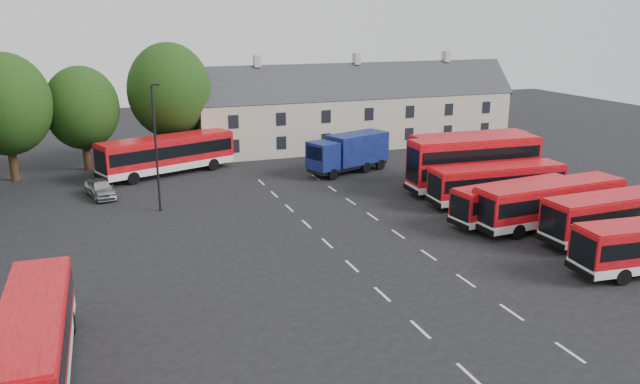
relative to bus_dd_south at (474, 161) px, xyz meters
The scene contains 14 objects.
ground 18.11m from the bus_dd_south, 149.20° to the right, with size 140.00×140.00×0.00m, color black.
lane_markings 14.98m from the bus_dd_south, 150.90° to the right, with size 5.15×33.80×0.01m.
terrace_houses 20.91m from the bus_dd_south, 93.84° to the left, with size 35.70×7.13×10.06m.
bus_row_b 13.22m from the bus_dd_south, 79.99° to the right, with size 10.95×2.84×3.08m.
bus_row_c 9.36m from the bus_dd_south, 90.99° to the right, with size 11.17×3.18×3.12m.
bus_row_d 7.80m from the bus_dd_south, 102.05° to the right, with size 9.92×3.32×2.75m.
bus_row_e 3.63m from the bus_dd_south, 93.62° to the right, with size 10.69×2.96×2.99m.
bus_dd_south is the anchor object (origin of this frame).
bus_dd_north 3.00m from the bus_dd_south, 63.47° to the left, with size 10.54×2.78×4.29m.
bus_west 36.03m from the bus_dd_south, 151.06° to the right, with size 2.72×10.81×3.04m.
bus_north 26.82m from the bus_dd_south, 147.34° to the left, with size 12.50×6.95×3.48m.
box_truck 11.80m from the bus_dd_south, 125.73° to the left, with size 8.38×5.03×3.50m.
silver_car 29.88m from the bus_dd_south, 162.95° to the left, with size 1.74×4.33×1.48m, color #A8ACB0.
lamppost 24.86m from the bus_dd_south, behind, with size 0.64×0.26×9.32m.
Camera 1 is at (-13.20, -32.57, 13.80)m, focal length 35.00 mm.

